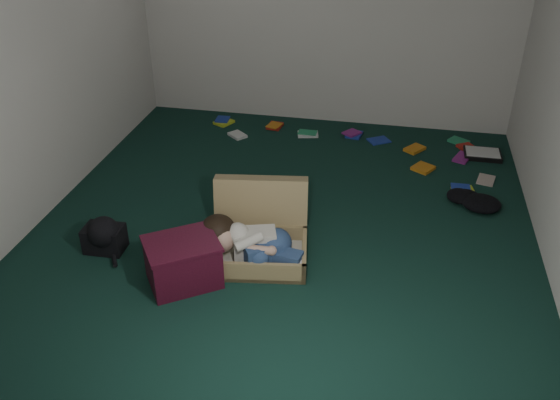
% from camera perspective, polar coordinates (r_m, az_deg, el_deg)
% --- Properties ---
extents(floor, '(4.50, 4.50, 0.00)m').
position_cam_1_polar(floor, '(4.84, 0.36, -2.65)').
color(floor, '#102E25').
rests_on(floor, ground).
extents(wall_back, '(4.50, 0.00, 4.50)m').
position_cam_1_polar(wall_back, '(6.40, 4.55, 18.44)').
color(wall_back, silver).
rests_on(wall_back, ground).
extents(wall_front, '(4.50, 0.00, 4.50)m').
position_cam_1_polar(wall_front, '(2.33, -10.49, -6.07)').
color(wall_front, silver).
rests_on(wall_front, ground).
extents(wall_left, '(0.00, 4.50, 4.50)m').
position_cam_1_polar(wall_left, '(5.03, -23.15, 12.60)').
color(wall_left, silver).
rests_on(wall_left, ground).
extents(suitcase, '(0.82, 0.80, 0.53)m').
position_cam_1_polar(suitcase, '(4.49, -1.99, -3.22)').
color(suitcase, '#A08958').
rests_on(suitcase, floor).
extents(person, '(0.80, 0.38, 0.33)m').
position_cam_1_polar(person, '(4.33, -2.85, -4.07)').
color(person, beige).
rests_on(person, suitcase).
extents(maroon_bin, '(0.63, 0.60, 0.34)m').
position_cam_1_polar(maroon_bin, '(4.23, -9.32, -5.92)').
color(maroon_bin, '#430D1F').
rests_on(maroon_bin, floor).
extents(backpack, '(0.37, 0.30, 0.22)m').
position_cam_1_polar(backpack, '(4.72, -16.55, -3.49)').
color(backpack, black).
rests_on(backpack, floor).
extents(clothing_pile, '(0.48, 0.43, 0.13)m').
position_cam_1_polar(clothing_pile, '(5.35, 18.04, 0.05)').
color(clothing_pile, black).
rests_on(clothing_pile, floor).
extents(paper_tray, '(0.36, 0.27, 0.05)m').
position_cam_1_polar(paper_tray, '(6.28, 18.90, 4.21)').
color(paper_tray, black).
rests_on(paper_tray, floor).
extents(book_scatter, '(2.94, 1.27, 0.02)m').
position_cam_1_polar(book_scatter, '(6.20, 9.28, 5.03)').
color(book_scatter, '#C9DB26').
rests_on(book_scatter, floor).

